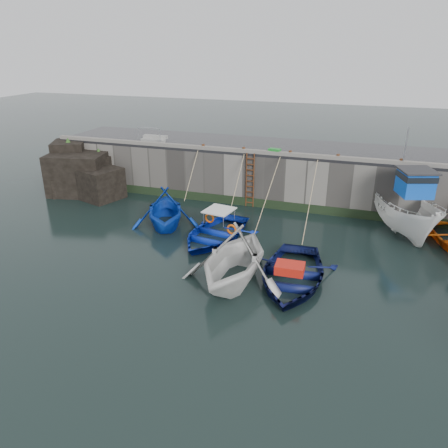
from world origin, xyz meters
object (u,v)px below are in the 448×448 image
(ladder, at_px, (250,181))
(bollard_c, at_px, (290,153))
(boat_near_navy, at_px, (291,280))
(bollard_b, at_px, (244,150))
(boat_far_white, at_px, (405,212))
(bollard_e, at_px, (401,161))
(boat_near_white, at_px, (166,225))
(fish_crate, at_px, (274,151))
(bollard_a, at_px, (203,147))
(boat_near_blacktrim, at_px, (234,281))
(boat_near_blue, at_px, (215,238))
(bollard_d, at_px, (338,157))

(ladder, xyz_separation_m, bollard_c, (2.20, 0.34, 1.71))
(boat_near_navy, bearing_deg, bollard_b, 115.76)
(boat_far_white, bearing_deg, bollard_c, 149.90)
(boat_far_white, bearing_deg, bollard_e, 92.12)
(ladder, relative_size, boat_far_white, 0.47)
(boat_near_white, height_order, boat_far_white, boat_far_white)
(boat_near_navy, height_order, boat_far_white, boat_far_white)
(fish_crate, bearing_deg, ladder, -153.44)
(bollard_a, bearing_deg, bollard_e, 0.00)
(boat_near_navy, relative_size, bollard_e, 19.01)
(ladder, relative_size, boat_near_blacktrim, 0.62)
(ladder, relative_size, boat_near_white, 0.72)
(boat_near_blacktrim, xyz_separation_m, bollard_b, (-2.29, 9.06, 3.30))
(boat_near_white, distance_m, boat_near_blacktrim, 6.92)
(boat_near_navy, relative_size, bollard_c, 19.01)
(ladder, distance_m, boat_near_blue, 5.23)
(fish_crate, bearing_deg, bollard_a, -169.37)
(fish_crate, bearing_deg, boat_near_blacktrim, -76.91)
(bollard_a, relative_size, bollard_b, 1.00)
(bollard_a, xyz_separation_m, bollard_b, (2.50, 0.00, 0.00))
(boat_near_white, distance_m, bollard_e, 12.75)
(ladder, distance_m, bollard_d, 5.11)
(boat_near_blacktrim, height_order, bollard_a, bollard_a)
(boat_near_white, relative_size, fish_crate, 6.80)
(boat_near_blue, bearing_deg, bollard_a, 125.25)
(boat_near_navy, bearing_deg, boat_far_white, 54.44)
(boat_near_blue, distance_m, fish_crate, 6.52)
(ladder, bearing_deg, bollard_c, 8.67)
(boat_near_white, bearing_deg, bollard_c, 13.93)
(boat_near_blacktrim, height_order, bollard_b, bollard_b)
(boat_near_blue, xyz_separation_m, bollard_d, (5.21, 5.30, 3.30))
(boat_near_blue, xyz_separation_m, boat_near_navy, (4.40, -2.98, 0.00))
(boat_far_white, height_order, bollard_e, boat_far_white)
(boat_near_blue, distance_m, boat_near_navy, 5.31)
(boat_near_blue, distance_m, bollard_b, 6.24)
(boat_near_navy, xyz_separation_m, bollard_d, (0.81, 8.27, 3.30))
(bollard_b, bearing_deg, boat_near_white, -123.02)
(boat_far_white, bearing_deg, bollard_d, 142.15)
(fish_crate, distance_m, bollard_d, 3.51)
(boat_near_blue, relative_size, fish_crate, 7.63)
(ladder, xyz_separation_m, boat_far_white, (8.49, -0.97, -0.55))
(boat_near_blacktrim, height_order, boat_near_navy, boat_near_blacktrim)
(fish_crate, distance_m, bollard_c, 0.91)
(bollard_e, bearing_deg, boat_near_navy, -115.85)
(boat_near_white, xyz_separation_m, boat_far_white, (11.93, 3.23, 1.04))
(boat_near_white, height_order, fish_crate, fish_crate)
(ladder, height_order, boat_far_white, boat_far_white)
(boat_near_white, bearing_deg, bollard_e, -3.22)
(fish_crate, relative_size, bollard_b, 2.33)
(boat_far_white, xyz_separation_m, bollard_b, (-8.99, 1.30, 2.26))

